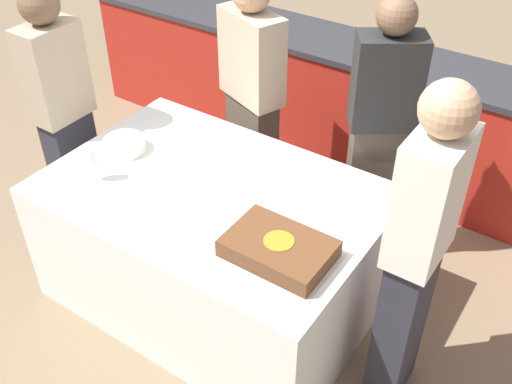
% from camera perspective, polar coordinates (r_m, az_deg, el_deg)
% --- Properties ---
extents(ground_plane, '(14.00, 14.00, 0.00)m').
position_cam_1_polar(ground_plane, '(3.56, -3.65, -9.55)').
color(ground_plane, '#7A664C').
extents(back_counter, '(4.40, 0.58, 0.92)m').
position_cam_1_polar(back_counter, '(4.40, 9.28, 7.99)').
color(back_counter, '#A82319').
rests_on(back_counter, ground_plane).
extents(dining_table, '(1.71, 1.15, 0.77)m').
position_cam_1_polar(dining_table, '(3.29, -3.92, -5.03)').
color(dining_table, silver).
rests_on(dining_table, ground_plane).
extents(cake, '(0.50, 0.35, 0.09)m').
position_cam_1_polar(cake, '(2.64, 2.17, -5.42)').
color(cake, '#B7B2AD').
rests_on(cake, dining_table).
extents(plate_stack, '(0.23, 0.23, 0.07)m').
position_cam_1_polar(plate_stack, '(3.38, -12.42, 4.39)').
color(plate_stack, white).
rests_on(plate_stack, dining_table).
extents(wine_glass, '(0.06, 0.06, 0.19)m').
position_cam_1_polar(wine_glass, '(3.13, -15.26, 3.11)').
color(wine_glass, white).
rests_on(wine_glass, dining_table).
extents(side_plate_near_cake, '(0.17, 0.17, 0.00)m').
position_cam_1_polar(side_plate_near_cake, '(2.84, 7.24, -3.05)').
color(side_plate_near_cake, white).
rests_on(side_plate_near_cake, dining_table).
extents(person_cutting_cake, '(0.40, 0.36, 1.64)m').
position_cam_1_polar(person_cutting_cake, '(3.34, 11.62, 5.21)').
color(person_cutting_cake, '#4C4238').
rests_on(person_cutting_cake, ground_plane).
extents(person_seated_left, '(0.21, 0.33, 1.61)m').
position_cam_1_polar(person_seated_left, '(3.66, -17.83, 7.03)').
color(person_seated_left, '#282833').
rests_on(person_seated_left, ground_plane).
extents(person_seated_right, '(0.22, 0.34, 1.68)m').
position_cam_1_polar(person_seated_right, '(2.58, 15.01, -5.71)').
color(person_seated_right, '#282833').
rests_on(person_seated_right, ground_plane).
extents(person_standing_back, '(0.46, 0.33, 1.59)m').
position_cam_1_polar(person_standing_back, '(3.70, -0.39, 8.87)').
color(person_standing_back, '#4C4238').
rests_on(person_standing_back, ground_plane).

